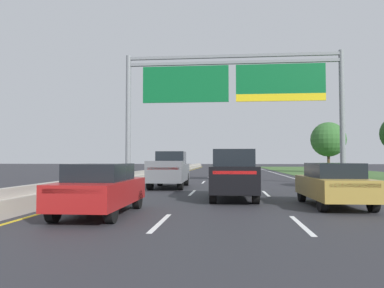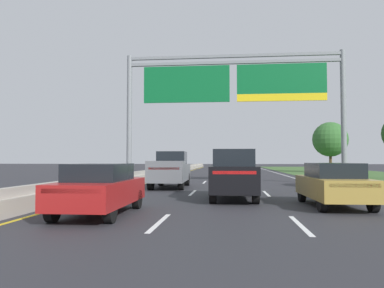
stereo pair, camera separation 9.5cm
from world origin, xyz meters
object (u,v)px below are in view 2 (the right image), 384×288
(overhead_sign_gantry, at_px, (233,90))
(pickup_truck_grey, at_px, (170,170))
(car_black_centre_lane_suv, at_px, (233,174))
(roadside_tree_far, at_px, (330,139))
(car_red_left_lane_sedan, at_px, (100,188))
(car_gold_right_lane_sedan, at_px, (333,184))

(overhead_sign_gantry, height_order, pickup_truck_grey, overhead_sign_gantry)
(car_black_centre_lane_suv, relative_size, roadside_tree_far, 0.71)
(overhead_sign_gantry, relative_size, car_red_left_lane_sedan, 3.41)
(car_red_left_lane_sedan, bearing_deg, roadside_tree_far, -23.96)
(car_black_centre_lane_suv, relative_size, car_gold_right_lane_sedan, 1.06)
(car_gold_right_lane_sedan, xyz_separation_m, car_red_left_lane_sedan, (-7.71, -2.81, 0.00))
(pickup_truck_grey, xyz_separation_m, car_gold_right_lane_sedan, (7.32, -8.44, -0.26))
(overhead_sign_gantry, xyz_separation_m, car_red_left_lane_sedan, (-4.24, -14.54, -5.69))
(overhead_sign_gantry, relative_size, car_gold_right_lane_sedan, 3.39)
(pickup_truck_grey, height_order, car_gold_right_lane_sedan, pickup_truck_grey)
(pickup_truck_grey, relative_size, car_black_centre_lane_suv, 1.16)
(car_black_centre_lane_suv, bearing_deg, overhead_sign_gantry, -0.90)
(car_black_centre_lane_suv, xyz_separation_m, car_red_left_lane_sedan, (-4.14, -4.87, -0.28))
(car_black_centre_lane_suv, height_order, car_red_left_lane_sedan, car_black_centre_lane_suv)
(car_gold_right_lane_sedan, bearing_deg, car_black_centre_lane_suv, 58.61)
(car_gold_right_lane_sedan, relative_size, car_red_left_lane_sedan, 1.01)
(car_gold_right_lane_sedan, bearing_deg, pickup_truck_grey, 39.52)
(car_black_centre_lane_suv, bearing_deg, pickup_truck_grey, 30.13)
(pickup_truck_grey, distance_m, car_gold_right_lane_sedan, 11.17)
(overhead_sign_gantry, distance_m, pickup_truck_grey, 7.43)
(car_red_left_lane_sedan, bearing_deg, car_gold_right_lane_sedan, -70.46)
(car_gold_right_lane_sedan, distance_m, roadside_tree_far, 38.06)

